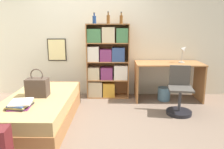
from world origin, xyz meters
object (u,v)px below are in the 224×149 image
handbag (38,87)px  bottle_brown (108,19)px  book_stack_on_bed (20,104)px  desk_lamp (184,51)px  bottle_green (94,19)px  desk (168,74)px  bookcase (107,61)px  desk_chair (179,98)px  waste_bin (164,94)px  bed (40,109)px  bottle_clear (121,19)px

handbag → bottle_brown: bottle_brown is taller
book_stack_on_bed → desk_lamp: (2.67, 1.62, 0.54)m
bottle_green → desk: 1.87m
bottle_green → desk_lamp: bottle_green is taller
book_stack_on_bed → bookcase: (1.11, 1.76, 0.31)m
book_stack_on_bed → desk_lamp: size_ratio=1.00×
bottle_green → desk: bottle_green is taller
desk → bottle_green: bearing=175.1°
desk → desk_chair: desk_chair is taller
handbag → bottle_brown: (1.07, 1.25, 1.06)m
bookcase → waste_bin: bookcase is taller
bed → handbag: bearing=144.1°
bed → bottle_brown: bearing=50.5°
bottle_green → desk_lamp: 1.91m
handbag → waste_bin: bearing=25.7°
desk → desk_chair: 0.80m
bookcase → bottle_brown: 0.87m
bed → bookcase: 1.74m
waste_bin → bottle_green: bearing=172.3°
book_stack_on_bed → waste_bin: 2.79m
handbag → bottle_clear: size_ratio=1.87×
bed → handbag: handbag is taller
desk → desk_lamp: desk_lamp is taller
bookcase → bottle_green: bottle_green is taller
bookcase → desk_chair: (1.31, -0.90, -0.50)m
bottle_green → bottle_clear: bottle_clear is taller
bed → book_stack_on_bed: book_stack_on_bed is taller
bottle_green → waste_bin: (1.44, -0.19, -1.50)m
desk → desk_chair: size_ratio=1.61×
bottle_brown → waste_bin: size_ratio=0.88×
bookcase → desk_lamp: size_ratio=4.28×
bottle_clear → bottle_green: bearing=-172.9°
bottle_brown → handbag: bearing=-130.4°
handbag → waste_bin: handbag is taller
bed → bookcase: size_ratio=1.21×
bottle_green → bookcase: bearing=5.4°
desk_lamp → desk_chair: bearing=-108.3°
handbag → desk_lamp: desk_lamp is taller
waste_bin → bottle_brown: bearing=171.0°
desk_chair → bookcase: bearing=145.4°
bottle_clear → desk_chair: size_ratio=0.28×
bookcase → waste_bin: bearing=-10.3°
bed → handbag: 0.37m
book_stack_on_bed → bottle_clear: bearing=52.1°
bookcase → bottle_green: bearing=-174.6°
bottle_brown → desk_chair: size_ratio=0.28×
bed → waste_bin: 2.46m
bed → bookcase: bookcase is taller
book_stack_on_bed → desk: desk is taller
bottle_green → desk_chair: (1.55, -0.88, -1.36)m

